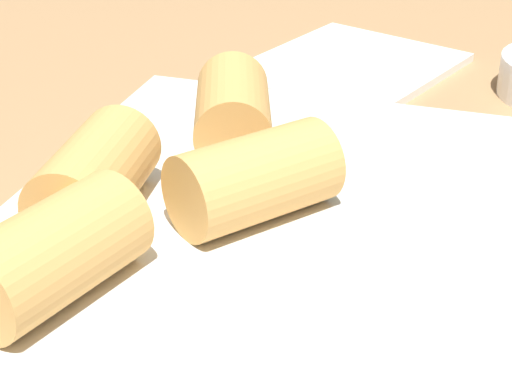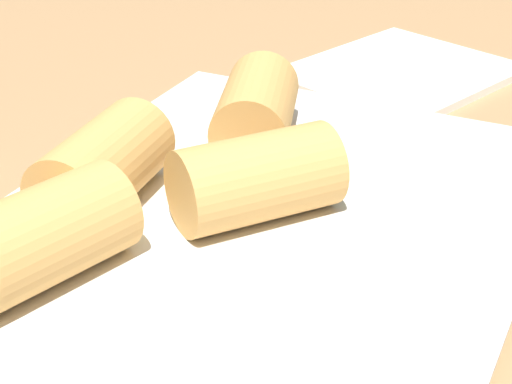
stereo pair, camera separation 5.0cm
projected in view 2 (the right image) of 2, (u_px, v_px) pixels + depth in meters
table_surface at (285, 315)px, 37.64cm from camera, size 180.00×140.00×2.00cm
serving_plate at (256, 236)px, 40.10cm from camera, size 32.62×24.40×1.50cm
roll_front_left at (257, 106)px, 46.74cm from camera, size 8.54×6.30×4.07cm
roll_front_right at (107, 162)px, 40.73cm from camera, size 8.43×4.81×4.07cm
roll_back_left at (264, 176)px, 39.44cm from camera, size 8.46×7.85×4.07cm
roll_back_right at (49, 233)px, 35.03cm from camera, size 8.55×6.06×4.07cm
napkin at (400, 73)px, 60.38cm from camera, size 18.03×16.72×0.60cm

